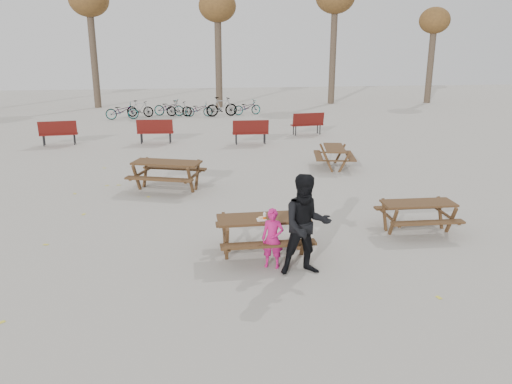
{
  "coord_description": "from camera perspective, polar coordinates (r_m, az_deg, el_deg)",
  "views": [
    {
      "loc": [
        -1.49,
        -9.09,
        4.02
      ],
      "look_at": [
        0.0,
        1.0,
        1.0
      ],
      "focal_mm": 35.0,
      "sensor_mm": 36.0,
      "label": 1
    }
  ],
  "objects": [
    {
      "name": "picnic_table_north",
      "position": [
        14.53,
        -10.1,
        1.85
      ],
      "size": [
        2.32,
        2.09,
        0.82
      ],
      "primitive_type": null,
      "rotation": [
        0.0,
        0.0,
        -0.34
      ],
      "color": "#382014",
      "rests_on": "ground"
    },
    {
      "name": "picnic_table_east",
      "position": [
        11.67,
        17.95,
        -2.72
      ],
      "size": [
        1.63,
        1.33,
        0.68
      ],
      "primitive_type": null,
      "rotation": [
        0.0,
        0.0,
        -0.03
      ],
      "color": "#382014",
      "rests_on": "ground"
    },
    {
      "name": "park_bench_row",
      "position": [
        21.75,
        -6.87,
        7.1
      ],
      "size": [
        12.41,
        2.46,
        1.03
      ],
      "color": "maroon",
      "rests_on": "ground"
    },
    {
      "name": "food_tray",
      "position": [
        9.59,
        0.63,
        -3.17
      ],
      "size": [
        0.18,
        0.11,
        0.03
      ],
      "primitive_type": "cube",
      "color": "white",
      "rests_on": "main_picnic_table"
    },
    {
      "name": "soda_bottle",
      "position": [
        9.57,
        1.0,
        -2.87
      ],
      "size": [
        0.07,
        0.07,
        0.17
      ],
      "color": "silver",
      "rests_on": "main_picnic_table"
    },
    {
      "name": "bicycle_row",
      "position": [
        29.58,
        -8.28,
        9.44
      ],
      "size": [
        8.97,
        2.05,
        1.12
      ],
      "color": "black",
      "rests_on": "ground"
    },
    {
      "name": "bread_roll",
      "position": [
        9.58,
        0.63,
        -2.93
      ],
      "size": [
        0.14,
        0.06,
        0.05
      ],
      "primitive_type": "ellipsoid",
      "color": "tan",
      "rests_on": "food_tray"
    },
    {
      "name": "fallen_leaves",
      "position": [
        12.43,
        1.27,
        -2.37
      ],
      "size": [
        11.0,
        11.0,
        0.01
      ],
      "primitive_type": null,
      "color": "gold",
      "rests_on": "ground"
    },
    {
      "name": "main_picnic_table",
      "position": [
        9.83,
        0.85,
        -3.95
      ],
      "size": [
        1.8,
        1.45,
        0.78
      ],
      "color": "#382014",
      "rests_on": "ground"
    },
    {
      "name": "picnic_table_far",
      "position": [
        17.17,
        8.92,
        3.94
      ],
      "size": [
        1.59,
        1.84,
        0.7
      ],
      "primitive_type": null,
      "rotation": [
        0.0,
        0.0,
        1.37
      ],
      "color": "#382014",
      "rests_on": "ground"
    },
    {
      "name": "adult",
      "position": [
        8.95,
        5.76,
        -3.79
      ],
      "size": [
        0.91,
        0.71,
        1.86
      ],
      "primitive_type": "imported",
      "rotation": [
        0.0,
        0.0,
        0.01
      ],
      "color": "black",
      "rests_on": "ground"
    },
    {
      "name": "tree_row",
      "position": [
        34.39,
        -4.69,
        20.06
      ],
      "size": [
        32.17,
        3.52,
        8.26
      ],
      "color": "#382B21",
      "rests_on": "ground"
    },
    {
      "name": "ground",
      "position": [
        10.05,
        0.84,
        -7.09
      ],
      "size": [
        80.0,
        80.0,
        0.0
      ],
      "primitive_type": "plane",
      "color": "gray",
      "rests_on": "ground"
    },
    {
      "name": "child",
      "position": [
        9.28,
        1.91,
        -5.34
      ],
      "size": [
        0.49,
        0.4,
        1.14
      ],
      "primitive_type": "imported",
      "rotation": [
        0.0,
        0.0,
        -0.36
      ],
      "color": "#B91767",
      "rests_on": "ground"
    }
  ]
}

